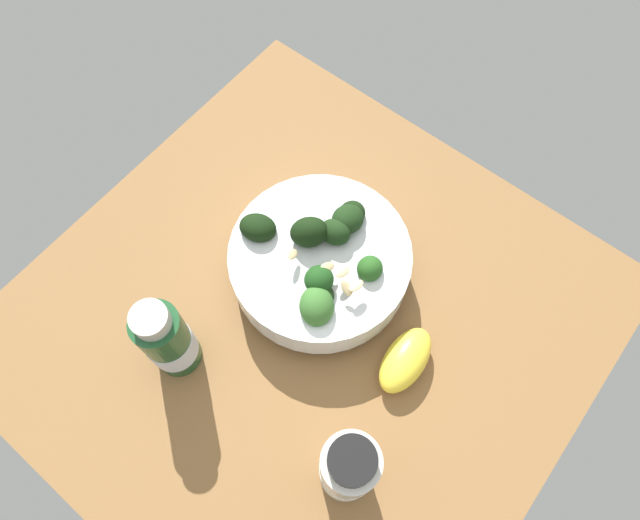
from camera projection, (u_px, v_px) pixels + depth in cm
name	position (u px, v px, depth cm)	size (l,w,h in cm)	color
ground_plane	(307.00, 323.00, 67.46)	(60.27, 60.27, 3.67)	brown
bowl_of_broccoli	(320.00, 260.00, 64.40)	(20.26, 20.26, 9.84)	white
lemon_wedge	(405.00, 360.00, 61.91)	(8.13, 4.35, 3.63)	yellow
bottle_tall	(348.00, 469.00, 52.05)	(5.18, 5.18, 16.34)	beige
bottle_short	(168.00, 340.00, 58.76)	(5.04, 5.04, 13.26)	#194723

